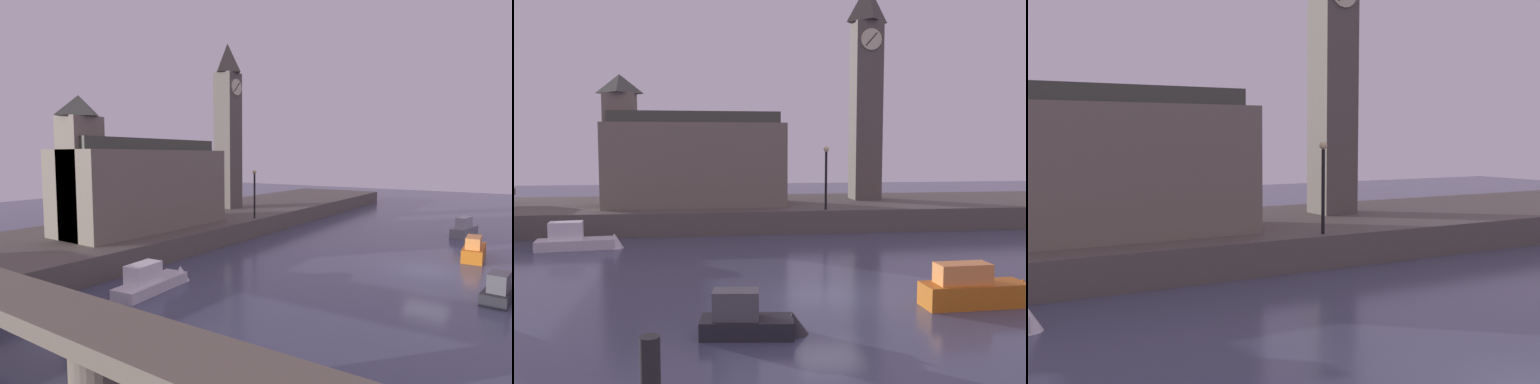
# 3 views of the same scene
# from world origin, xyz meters

# --- Properties ---
(far_embankment) EXTENTS (70.00, 12.00, 1.50)m
(far_embankment) POSITION_xyz_m (0.00, 20.00, 0.75)
(far_embankment) COLOR #5B544C
(far_embankment) RESTS_ON ground
(clock_tower) EXTENTS (2.29, 2.34, 16.51)m
(clock_tower) POSITION_xyz_m (7.98, 21.02, 10.01)
(clock_tower) COLOR #5B544C
(clock_tower) RESTS_ON far_embankment
(parliament_hall) EXTENTS (12.43, 5.24, 9.06)m
(parliament_hall) POSITION_xyz_m (-5.63, 18.68, 4.75)
(parliament_hall) COLOR slate
(parliament_hall) RESTS_ON far_embankment
(streetlamp) EXTENTS (0.36, 0.36, 4.14)m
(streetlamp) POSITION_xyz_m (3.32, 14.64, 4.06)
(streetlamp) COLOR black
(streetlamp) RESTS_ON far_embankment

